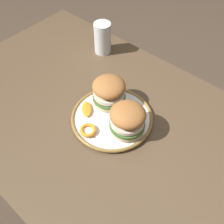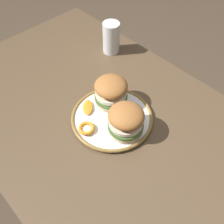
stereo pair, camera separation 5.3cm
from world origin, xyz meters
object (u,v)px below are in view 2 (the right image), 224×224
(dining_table, at_px, (112,141))
(drinking_glass, at_px, (111,39))
(dinner_plate, at_px, (112,118))
(sandwich_half_right, at_px, (126,120))
(sandwich_half_left, at_px, (111,91))

(dining_table, height_order, drinking_glass, drinking_glass)
(dining_table, xyz_separation_m, drinking_glass, (-0.30, 0.28, 0.17))
(dinner_plate, xyz_separation_m, sandwich_half_right, (0.07, -0.01, 0.06))
(sandwich_half_right, bearing_deg, dinner_plate, 174.55)
(sandwich_half_left, bearing_deg, dinner_plate, -40.69)
(dining_table, bearing_deg, drinking_glass, 137.16)
(sandwich_half_left, xyz_separation_m, drinking_glass, (-0.23, 0.22, -0.01))
(dinner_plate, height_order, drinking_glass, drinking_glass)
(dining_table, relative_size, drinking_glass, 10.30)
(dinner_plate, relative_size, sandwich_half_left, 1.88)
(sandwich_half_right, xyz_separation_m, drinking_glass, (-0.36, 0.27, -0.01))
(sandwich_half_right, height_order, drinking_glass, drinking_glass)
(dining_table, height_order, dinner_plate, dinner_plate)
(sandwich_half_right, relative_size, drinking_glass, 0.95)
(dining_table, distance_m, sandwich_half_right, 0.19)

